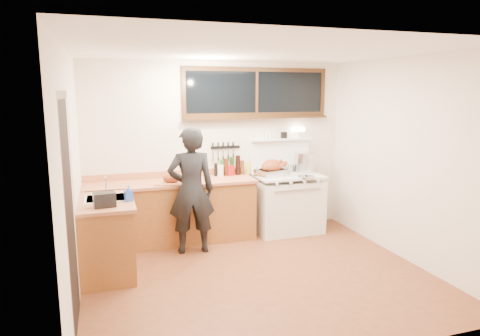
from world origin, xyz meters
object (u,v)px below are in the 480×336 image
object	(u,v)px
man	(191,190)
roast_turkey	(272,169)
cutting_board	(172,180)
vintage_stove	(287,202)

from	to	relation	value
man	roast_turkey	bearing A→B (deg)	17.34
man	cutting_board	size ratio (longest dim) A/B	3.39
roast_turkey	cutting_board	bearing A→B (deg)	-176.01
man	vintage_stove	bearing A→B (deg)	15.04
man	cutting_board	xyz separation A→B (m)	(-0.21, 0.31, 0.10)
vintage_stove	man	xyz separation A→B (m)	(-1.59, -0.43, 0.39)
cutting_board	roast_turkey	xyz separation A→B (m)	(1.55, 0.11, 0.05)
vintage_stove	cutting_board	world-z (taller)	vintage_stove
vintage_stove	man	size ratio (longest dim) A/B	0.93
man	roast_turkey	xyz separation A→B (m)	(1.33, 0.42, 0.15)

